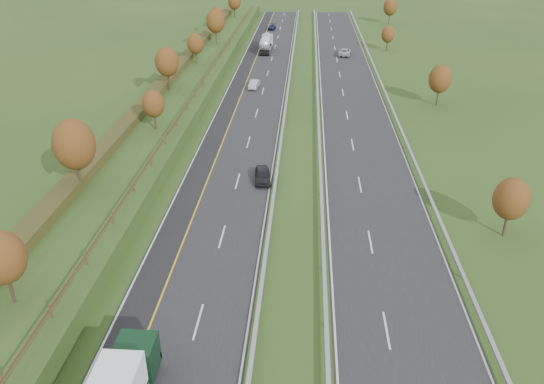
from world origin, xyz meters
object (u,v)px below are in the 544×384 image
at_px(road_tanker, 266,43).
at_px(car_oncoming, 344,52).
at_px(car_dark_near, 262,175).
at_px(car_small_far, 272,27).
at_px(car_silver_mid, 254,84).

xyz_separation_m(road_tanker, car_oncoming, (17.62, -3.50, -1.06)).
bearing_deg(car_dark_near, road_tanker, 87.40).
distance_m(road_tanker, car_small_far, 26.28).
bearing_deg(car_oncoming, car_small_far, -52.05).
xyz_separation_m(road_tanker, car_dark_near, (4.72, -67.66, -1.08)).
distance_m(car_dark_near, car_silver_mid, 37.77).
height_order(car_dark_near, car_silver_mid, car_dark_near).
distance_m(road_tanker, car_oncoming, 18.00).
relative_size(car_dark_near, car_silver_mid, 1.03).
xyz_separation_m(car_silver_mid, car_oncoming, (17.46, 26.67, 0.06)).
bearing_deg(car_silver_mid, car_dark_near, -76.67).
relative_size(road_tanker, car_small_far, 2.52).
bearing_deg(car_silver_mid, road_tanker, 96.71).
xyz_separation_m(road_tanker, car_silver_mid, (0.16, -30.17, -1.12)).
relative_size(car_dark_near, car_small_far, 0.98).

